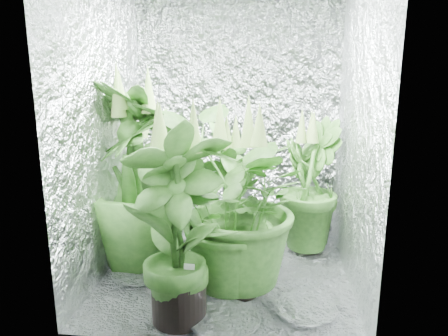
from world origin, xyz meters
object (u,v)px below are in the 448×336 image
plant_d (138,177)px  plant_e (236,204)px  plant_f (177,224)px  circulation_fan (307,221)px  plant_a (157,174)px  plant_c (309,186)px  plant_b (228,193)px

plant_d → plant_e: bearing=-22.2°
plant_f → circulation_fan: size_ratio=2.99×
plant_a → plant_e: 1.14m
plant_a → plant_c: bearing=-9.3°
plant_b → plant_e: size_ratio=0.80×
plant_d → plant_e: size_ratio=1.03×
plant_b → plant_d: (-0.59, -0.17, 0.15)m
plant_b → circulation_fan: size_ratio=2.60×
plant_a → plant_b: plant_b is taller
plant_b → plant_c: same height
plant_d → plant_e: 0.74m
plant_a → circulation_fan: (1.21, -0.07, -0.32)m
plant_b → plant_f: bearing=-102.9°
plant_d → circulation_fan: 1.37m
plant_d → plant_f: (0.40, -0.63, -0.08)m
plant_c → plant_f: (-0.76, -1.03, 0.07)m
plant_a → plant_c: plant_c is taller
plant_b → plant_e: plant_e is taller
plant_a → plant_e: plant_e is taller
plant_c → plant_d: 1.24m
plant_a → circulation_fan: 1.26m
circulation_fan → plant_a: bearing=-178.5°
plant_b → plant_c: size_ratio=1.00×
plant_b → circulation_fan: 0.76m
plant_b → plant_f: 0.82m
plant_a → plant_c: size_ratio=0.99×
plant_f → circulation_fan: (0.77, 1.16, -0.39)m
plant_c → plant_e: 0.84m
plant_c → plant_d: bearing=-160.8°
plant_a → circulation_fan: bearing=-3.2°
plant_e → plant_f: 0.45m
plant_c → plant_e: (-0.48, -0.69, 0.07)m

